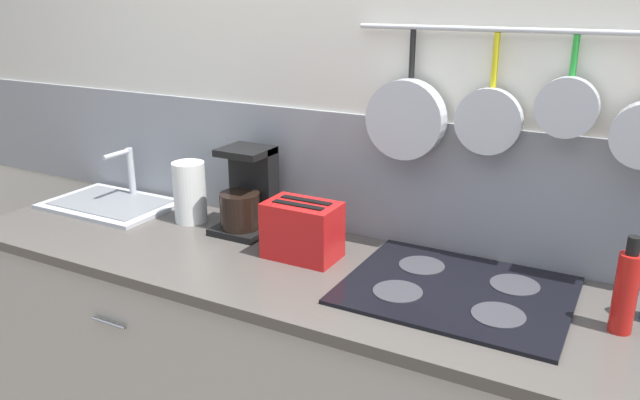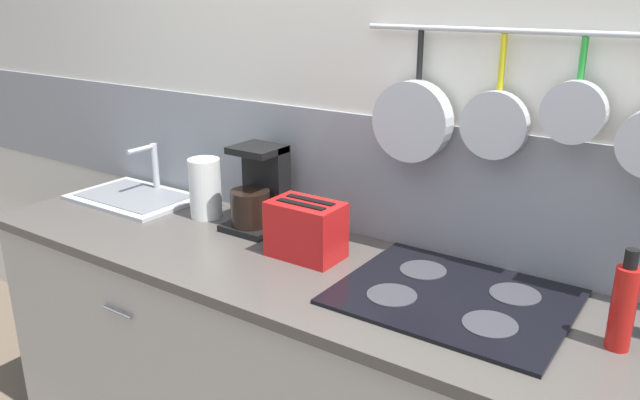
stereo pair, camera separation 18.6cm
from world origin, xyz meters
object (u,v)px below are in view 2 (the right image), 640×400
at_px(coffee_maker, 259,194).
at_px(toaster, 306,230).
at_px(paper_towel_roll, 205,188).
at_px(bottle_dish_soap, 623,306).

distance_m(coffee_maker, toaster, 0.32).
xyz_separation_m(coffee_maker, toaster, (0.30, -0.12, -0.03)).
bearing_deg(paper_towel_roll, bottle_dish_soap, -4.29).
height_order(paper_towel_roll, coffee_maker, coffee_maker).
relative_size(paper_towel_roll, toaster, 0.90).
distance_m(paper_towel_roll, bottle_dish_soap, 1.48).
height_order(coffee_maker, bottle_dish_soap, coffee_maker).
relative_size(paper_towel_roll, coffee_maker, 0.75).
bearing_deg(paper_towel_roll, toaster, -9.59).
relative_size(paper_towel_roll, bottle_dish_soap, 0.88).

